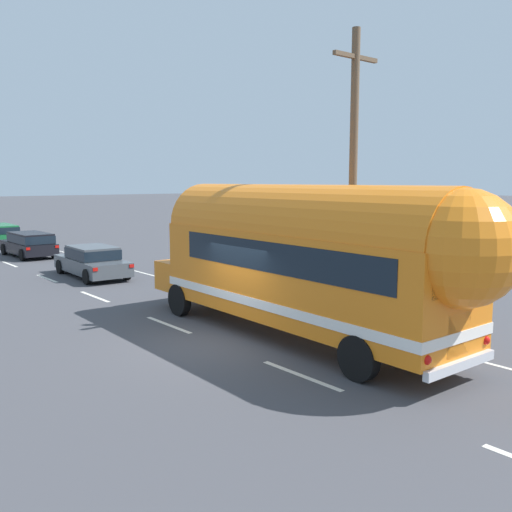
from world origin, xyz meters
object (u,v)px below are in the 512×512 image
car_lead (92,260)px  car_second (29,243)px  painted_bus (310,256)px  utility_pole (353,174)px

car_lead → car_second: (0.00, 8.49, 0.04)m
car_second → car_lead: bearing=-90.0°
painted_bus → utility_pole: bearing=16.1°
car_lead → car_second: size_ratio=1.05×
painted_bus → car_lead: 13.35m
utility_pole → car_second: 21.52m
utility_pole → car_lead: size_ratio=1.74×
painted_bus → car_second: bearing=90.6°
utility_pole → car_second: (-2.67, 21.04, -3.64)m
utility_pole → car_lead: utility_pole is taller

